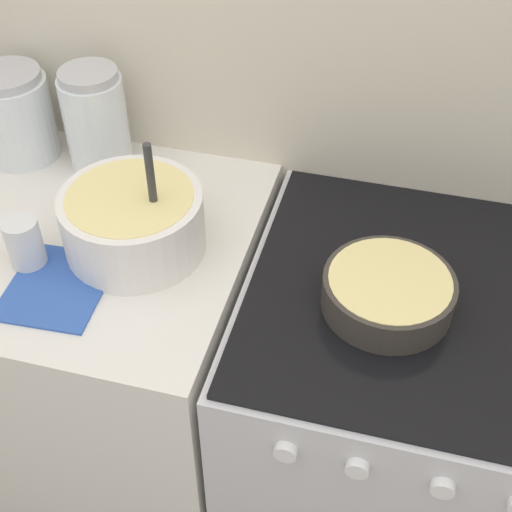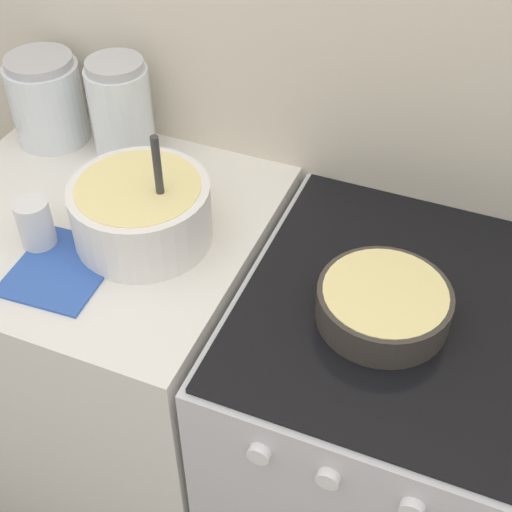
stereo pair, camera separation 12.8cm
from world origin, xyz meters
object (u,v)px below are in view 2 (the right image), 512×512
Objects in this scene: storage_jar_left at (48,105)px; tin_can at (35,224)px; storage_jar_middle at (122,117)px; mixing_bowl at (141,209)px; baking_pan at (384,304)px; stove at (392,448)px.

tin_can is at bearing -60.39° from storage_jar_left.
mixing_bowl is at bearing -53.57° from storage_jar_middle.
tin_can is at bearing -174.64° from baking_pan.
tin_can is at bearing -171.76° from stove.
storage_jar_left reaches higher than baking_pan.
storage_jar_middle reaches higher than baking_pan.
storage_jar_middle is 0.35m from tin_can.
storage_jar_left is at bearing 119.61° from tin_can.
tin_can reaches higher than stove.
storage_jar_left reaches higher than stove.
stove is at bearing -17.06° from storage_jar_middle.
mixing_bowl is 2.63× the size of tin_can.
mixing_bowl is at bearing -32.61° from storage_jar_left.
tin_can is (-0.01, -0.35, -0.05)m from storage_jar_middle.
storage_jar_middle reaches higher than stove.
storage_jar_left is at bearing 180.00° from storage_jar_middle.
stove is 3.82× the size of storage_jar_middle.
tin_can is (-0.70, -0.07, 0.02)m from baking_pan.
mixing_bowl reaches higher than storage_jar_left.
stove is at bearing 33.00° from baking_pan.
tin_can is at bearing -151.87° from mixing_bowl.
storage_jar_left is (-0.96, 0.23, 0.55)m from stove.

